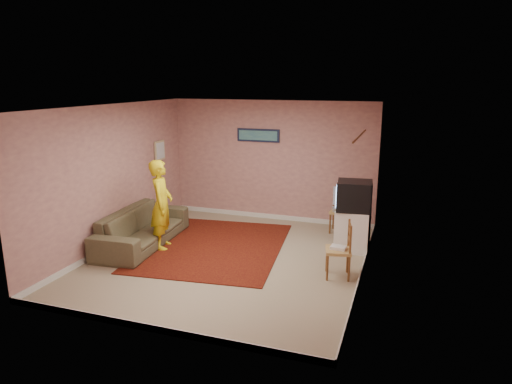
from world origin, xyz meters
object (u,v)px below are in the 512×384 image
(chair_b, at_px, (339,244))
(person, at_px, (162,205))
(tv_cabinet, at_px, (353,230))
(chair_a, at_px, (341,206))
(crt_tv, at_px, (354,196))
(sofa, at_px, (142,227))

(chair_b, relative_size, person, 0.30)
(tv_cabinet, bearing_deg, person, -163.06)
(chair_a, bearing_deg, tv_cabinet, -66.53)
(crt_tv, xyz_separation_m, chair_a, (-0.35, 0.91, -0.47))
(person, bearing_deg, chair_a, -76.73)
(sofa, distance_m, person, 0.66)
(chair_b, relative_size, sofa, 0.21)
(chair_b, bearing_deg, person, -106.08)
(crt_tv, xyz_separation_m, person, (-3.30, -1.01, -0.20))
(tv_cabinet, distance_m, person, 3.49)
(chair_a, bearing_deg, crt_tv, -66.88)
(chair_b, xyz_separation_m, sofa, (-3.68, 0.26, -0.21))
(tv_cabinet, distance_m, crt_tv, 0.64)
(tv_cabinet, bearing_deg, chair_b, -92.99)
(tv_cabinet, relative_size, sofa, 0.33)
(tv_cabinet, relative_size, chair_b, 1.55)
(sofa, bearing_deg, person, -96.22)
(chair_b, distance_m, sofa, 3.70)
(chair_a, height_order, chair_b, chair_b)
(sofa, height_order, person, person)
(chair_a, height_order, person, person)
(tv_cabinet, distance_m, chair_b, 1.27)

